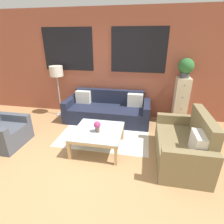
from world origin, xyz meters
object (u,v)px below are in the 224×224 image
at_px(couch_dark, 107,111).
at_px(flower_vase, 97,126).
at_px(settee_vintage, 183,146).
at_px(coffee_table, 98,133).
at_px(floor_lamp, 57,74).
at_px(potted_plant, 186,67).
at_px(drawer_cabinet, 180,101).
at_px(armchair_corner, 2,132).

distance_m(couch_dark, flower_vase, 1.43).
xyz_separation_m(settee_vintage, flower_vase, (-1.60, 0.01, 0.23)).
height_order(settee_vintage, coffee_table, settee_vintage).
relative_size(settee_vintage, flower_vase, 6.53).
relative_size(coffee_table, floor_lamp, 0.67).
relative_size(couch_dark, potted_plant, 4.85).
bearing_deg(coffee_table, drawer_cabinet, 41.65).
xyz_separation_m(couch_dark, floor_lamp, (-1.42, 0.11, 0.92)).
distance_m(armchair_corner, floor_lamp, 1.97).
bearing_deg(settee_vintage, drawer_cabinet, 84.09).
relative_size(floor_lamp, potted_plant, 3.06).
relative_size(couch_dark, armchair_corner, 2.64).
xyz_separation_m(settee_vintage, floor_lamp, (-3.12, 1.53, 0.88)).
xyz_separation_m(settee_vintage, coffee_table, (-1.60, 0.07, 0.05)).
height_order(coffee_table, floor_lamp, floor_lamp).
relative_size(couch_dark, floor_lamp, 1.58).
relative_size(potted_plant, flower_vase, 2.08).
distance_m(couch_dark, armchair_corner, 2.47).
distance_m(settee_vintage, floor_lamp, 3.59).
xyz_separation_m(coffee_table, floor_lamp, (-1.52, 1.46, 0.84)).
distance_m(coffee_table, floor_lamp, 2.26).
relative_size(coffee_table, potted_plant, 2.06).
bearing_deg(settee_vintage, couch_dark, 140.24).
height_order(couch_dark, potted_plant, potted_plant).
xyz_separation_m(drawer_cabinet, flower_vase, (-1.77, -1.64, -0.05)).
height_order(armchair_corner, floor_lamp, floor_lamp).
distance_m(armchair_corner, drawer_cabinet, 4.20).
distance_m(coffee_table, flower_vase, 0.20).
height_order(floor_lamp, drawer_cabinet, floor_lamp).
bearing_deg(drawer_cabinet, flower_vase, -137.21).
xyz_separation_m(settee_vintage, armchair_corner, (-3.61, -0.14, -0.03)).
relative_size(couch_dark, coffee_table, 2.36).
bearing_deg(couch_dark, flower_vase, -85.71).
distance_m(coffee_table, potted_plant, 2.61).
bearing_deg(flower_vase, couch_dark, 94.29).
xyz_separation_m(couch_dark, potted_plant, (1.87, 0.23, 1.17)).
height_order(floor_lamp, flower_vase, floor_lamp).
height_order(settee_vintage, flower_vase, settee_vintage).
bearing_deg(flower_vase, armchair_corner, -175.56).
bearing_deg(settee_vintage, armchair_corner, -177.72).
bearing_deg(armchair_corner, coffee_table, 6.11).
bearing_deg(armchair_corner, couch_dark, 39.21).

